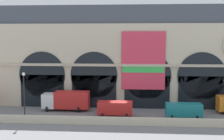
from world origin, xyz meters
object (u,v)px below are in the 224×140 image
(van_center, at_px, (115,108))
(street_lamp_quayside, at_px, (24,90))
(van_mideast, at_px, (184,110))
(box_truck_midwest, at_px, (67,100))

(van_center, bearing_deg, street_lamp_quayside, -163.13)
(van_mideast, relative_size, street_lamp_quayside, 0.75)
(street_lamp_quayside, bearing_deg, van_mideast, 8.30)
(box_truck_midwest, distance_m, street_lamp_quayside, 8.50)
(van_center, height_order, street_lamp_quayside, street_lamp_quayside)
(box_truck_midwest, xyz_separation_m, street_lamp_quayside, (-4.45, -6.72, 2.71))
(box_truck_midwest, bearing_deg, street_lamp_quayside, -123.53)
(box_truck_midwest, bearing_deg, van_mideast, -10.72)
(van_center, bearing_deg, van_mideast, -2.83)
(van_center, distance_m, van_mideast, 10.08)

